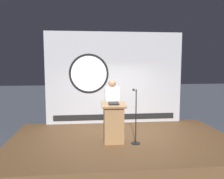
% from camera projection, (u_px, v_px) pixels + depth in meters
% --- Properties ---
extents(ground_plane, '(40.00, 40.00, 0.00)m').
position_uv_depth(ground_plane, '(122.00, 149.00, 6.66)').
color(ground_plane, '#383D47').
extents(stage_platform, '(6.40, 4.00, 0.30)m').
position_uv_depth(stage_platform, '(122.00, 144.00, 6.64)').
color(stage_platform, brown).
rests_on(stage_platform, ground).
extents(banner_display, '(4.84, 0.12, 3.23)m').
position_uv_depth(banner_display, '(114.00, 78.00, 8.27)').
color(banner_display, '#9E9EA3').
rests_on(banner_display, stage_platform).
extents(podium, '(0.64, 0.50, 1.11)m').
position_uv_depth(podium, '(114.00, 123.00, 6.25)').
color(podium, olive).
rests_on(podium, stage_platform).
extents(speaker_person, '(0.40, 0.26, 1.68)m').
position_uv_depth(speaker_person, '(112.00, 108.00, 6.69)').
color(speaker_person, black).
rests_on(speaker_person, stage_platform).
extents(microphone_stand, '(0.24, 0.50, 1.46)m').
position_uv_depth(microphone_stand, '(135.00, 124.00, 6.21)').
color(microphone_stand, black).
rests_on(microphone_stand, stage_platform).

